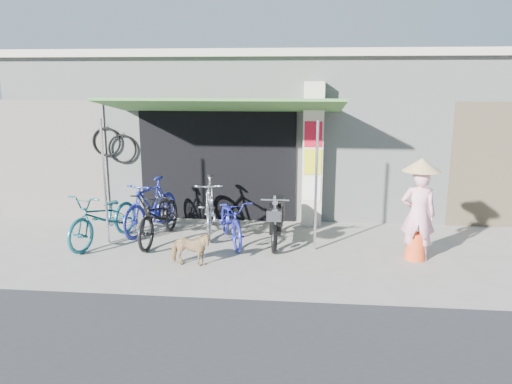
# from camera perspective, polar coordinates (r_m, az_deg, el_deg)

# --- Properties ---
(ground) EXTENTS (80.00, 80.00, 0.00)m
(ground) POSITION_cam_1_polar(r_m,az_deg,el_deg) (8.57, 0.67, -8.05)
(ground) COLOR gray
(ground) RESTS_ON ground
(bicycle_shop) EXTENTS (12.30, 5.30, 3.66)m
(bicycle_shop) POSITION_cam_1_polar(r_m,az_deg,el_deg) (13.15, 2.64, 7.50)
(bicycle_shop) COLOR #999E96
(bicycle_shop) RESTS_ON ground
(shop_pillar) EXTENTS (0.42, 0.44, 3.00)m
(shop_pillar) POSITION_cam_1_polar(r_m,az_deg,el_deg) (10.54, 6.49, 4.26)
(shop_pillar) COLOR beige
(shop_pillar) RESTS_ON ground
(awning) EXTENTS (4.60, 1.88, 2.72)m
(awning) POSITION_cam_1_polar(r_m,az_deg,el_deg) (9.75, -3.81, 9.62)
(awning) COLOR #3A6C30
(awning) RESTS_ON ground
(neighbour_left) EXTENTS (2.60, 0.06, 2.60)m
(neighbour_left) POSITION_cam_1_polar(r_m,az_deg,el_deg) (12.13, -22.42, 3.55)
(neighbour_left) COLOR #6B665B
(neighbour_left) RESTS_ON ground
(bike_teal) EXTENTS (1.19, 2.05, 1.02)m
(bike_teal) POSITION_cam_1_polar(r_m,az_deg,el_deg) (9.82, -16.95, -2.77)
(bike_teal) COLOR #165B66
(bike_teal) RESTS_ON ground
(bike_blue) EXTENTS (1.04, 1.90, 1.10)m
(bike_blue) POSITION_cam_1_polar(r_m,az_deg,el_deg) (10.29, -11.90, -1.55)
(bike_blue) COLOR navy
(bike_blue) RESTS_ON ground
(bike_black) EXTENTS (0.83, 1.99, 1.02)m
(bike_black) POSITION_cam_1_polar(r_m,az_deg,el_deg) (9.70, -10.97, -2.63)
(bike_black) COLOR black
(bike_black) RESTS_ON ground
(bike_silver) EXTENTS (0.82, 1.95, 1.14)m
(bike_silver) POSITION_cam_1_polar(r_m,az_deg,el_deg) (10.05, -5.30, -1.55)
(bike_silver) COLOR #B5B5BA
(bike_silver) RESTS_ON ground
(bike_navy) EXTENTS (1.15, 1.79, 0.89)m
(bike_navy) POSITION_cam_1_polar(r_m,az_deg,el_deg) (9.44, -2.83, -3.24)
(bike_navy) COLOR navy
(bike_navy) RESTS_ON ground
(street_dog) EXTENTS (0.72, 0.34, 0.60)m
(street_dog) POSITION_cam_1_polar(r_m,az_deg,el_deg) (8.39, -7.54, -6.47)
(street_dog) COLOR tan
(street_dog) RESTS_ON ground
(moped) EXTENTS (0.50, 1.75, 0.99)m
(moped) POSITION_cam_1_polar(r_m,az_deg,el_deg) (9.51, 2.41, -3.07)
(moped) COLOR black
(moped) RESTS_ON ground
(nun) EXTENTS (0.64, 0.64, 1.77)m
(nun) POSITION_cam_1_polar(r_m,az_deg,el_deg) (8.91, 18.07, -1.99)
(nun) COLOR #F4A4B4
(nun) RESTS_ON ground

